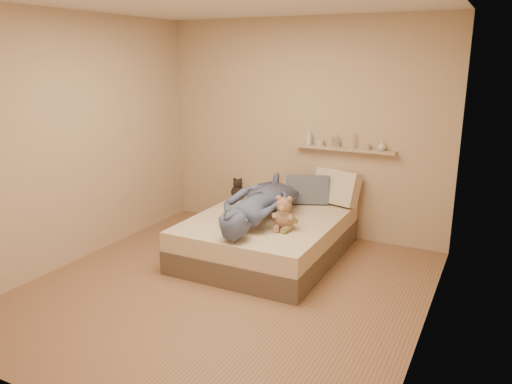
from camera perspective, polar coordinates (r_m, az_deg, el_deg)
The scene contains 10 objects.
room at distance 4.45m, azimuth -3.80°, elevation 4.27°, with size 3.80×3.80×3.80m.
bed at distance 5.53m, azimuth 1.32°, elevation -5.09°, with size 1.50×1.90×0.45m.
game_console at distance 5.04m, azimuth -3.30°, elevation -2.80°, with size 0.16×0.10×0.05m.
teddy_bear at distance 5.03m, azimuth 3.22°, elevation -2.69°, with size 0.29×0.28×0.36m.
dark_plush at distance 6.11m, azimuth -2.07°, elevation 0.23°, with size 0.17×0.17×0.27m.
pillow_cream at distance 5.97m, azimuth 9.17°, elevation 0.52°, with size 0.55×0.16×0.40m, color beige.
pillow_grey at distance 5.95m, azimuth 5.86°, elevation 0.29°, with size 0.50×0.14×0.34m, color slate.
person at distance 5.32m, azimuth 0.59°, elevation -1.04°, with size 0.62×1.70×0.41m, color #4D537A.
wall_shelf at distance 5.93m, azimuth 10.02°, elevation 4.85°, with size 1.20×0.12×0.03m, color tan.
shelf_bottles at distance 5.93m, azimuth 9.62°, elevation 5.68°, with size 0.98×0.13×0.19m.
Camera 1 is at (2.23, -3.75, 2.14)m, focal length 35.00 mm.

